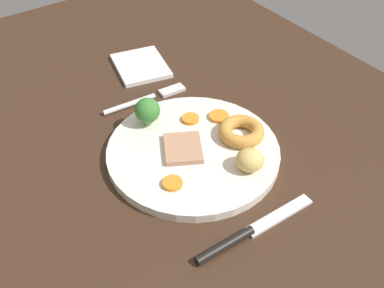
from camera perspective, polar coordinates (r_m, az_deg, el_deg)
dining_table at (r=72.27cm, az=-0.11°, el=-2.17°), size 120.00×84.00×3.60cm
dinner_plate at (r=70.14cm, az=0.00°, el=-1.03°), size 25.84×25.84×1.40cm
meat_slice_main at (r=69.04cm, az=-0.96°, el=-0.64°), size 8.32×7.91×0.80cm
yorkshire_pudding at (r=71.54cm, az=6.00°, el=1.54°), size 7.01×7.01×2.01cm
roast_potato_left at (r=66.14cm, az=7.04°, el=-1.94°), size 5.50×5.53×3.20cm
carrot_coin_front at (r=75.24cm, az=3.29°, el=3.37°), size 3.17×3.17×0.57cm
carrot_coin_back at (r=74.61cm, az=-0.17°, el=3.08°), size 2.72×2.72×0.58cm
carrot_coin_side at (r=64.37cm, az=-2.39°, el=-4.78°), size 2.83×2.83×0.57cm
broccoli_floret at (r=72.92cm, az=-5.43°, el=4.05°), size 3.99×3.99×4.61cm
fork at (r=81.50cm, az=-5.43°, el=5.54°), size 2.53×15.31×0.90cm
knife at (r=60.73cm, az=6.56°, el=-10.78°), size 1.90×18.52×1.20cm
folded_napkin at (r=90.15cm, az=-6.24°, el=9.43°), size 12.76×11.27×0.80cm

